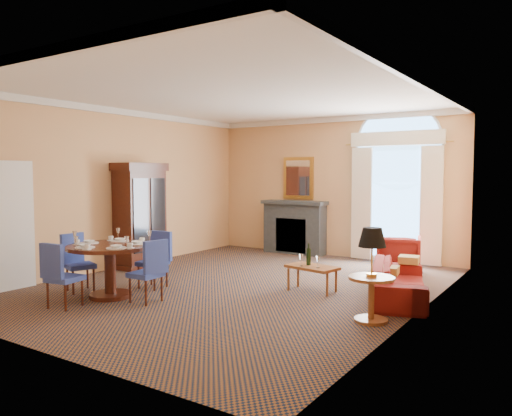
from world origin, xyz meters
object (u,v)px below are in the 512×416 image
Objects in this scene: coffee_table at (312,267)px; dining_table at (110,258)px; armchair at (399,254)px; side_table at (372,263)px; armoire at (140,217)px; sofa at (399,281)px.

dining_table is at bearing -127.80° from coffee_table.
armchair is 0.67× the size of side_table.
dining_table is at bearing 38.24° from armchair.
armoire reaches higher than side_table.
coffee_table is 0.75× the size of side_table.
armoire is 5.43m from side_table.
coffee_table is (-0.73, -2.23, 0.03)m from armchair.
coffee_table is (2.42, 2.05, -0.21)m from dining_table.
coffee_table is at bearing 40.29° from dining_table.
coffee_table is at bearing -0.08° from armoire.
armchair is at bearing 53.60° from dining_table.
dining_table reaches higher than sofa.
armchair is (3.15, 4.28, -0.24)m from dining_table.
sofa is at bearing 31.45° from dining_table.
side_table is (0.67, -3.29, 0.40)m from armchair.
dining_table is 4.43m from sofa.
armoire reaches higher than coffee_table.
sofa is at bearing 2.68° from armoire.
dining_table reaches higher than coffee_table.
side_table is (1.40, -1.06, 0.37)m from coffee_table.
dining_table is at bearing -165.43° from side_table.
armoire is 1.64× the size of dining_table.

